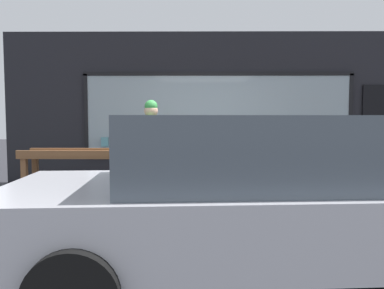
% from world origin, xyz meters
% --- Properties ---
extents(ground_plane, '(40.00, 40.00, 0.00)m').
position_xyz_m(ground_plane, '(0.00, 0.00, 0.00)').
color(ground_plane, '#2D2D33').
extents(shopfront_facade, '(8.50, 0.29, 3.21)m').
position_xyz_m(shopfront_facade, '(0.06, 2.39, 1.59)').
color(shopfront_facade, black).
rests_on(shopfront_facade, ground_plane).
extents(display_table_left, '(2.95, 0.61, 0.86)m').
position_xyz_m(display_table_left, '(-1.73, 0.80, 0.70)').
color(display_table_left, brown).
rests_on(display_table_left, ground_plane).
extents(display_table_right, '(2.95, 0.60, 0.92)m').
position_xyz_m(display_table_right, '(1.74, 0.80, 0.75)').
color(display_table_right, brown).
rests_on(display_table_right, ground_plane).
extents(person_browsing, '(0.32, 0.65, 1.69)m').
position_xyz_m(person_browsing, '(-0.93, 0.35, 0.99)').
color(person_browsing, '#2D334C').
rests_on(person_browsing, ground_plane).
extents(small_dog, '(0.30, 0.51, 0.38)m').
position_xyz_m(small_dog, '(-0.42, 0.06, 0.26)').
color(small_dog, black).
rests_on(small_dog, ground_plane).
extents(parked_car, '(4.49, 2.07, 1.41)m').
position_xyz_m(parked_car, '(0.41, -2.48, 0.74)').
color(parked_car, silver).
rests_on(parked_car, ground_plane).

